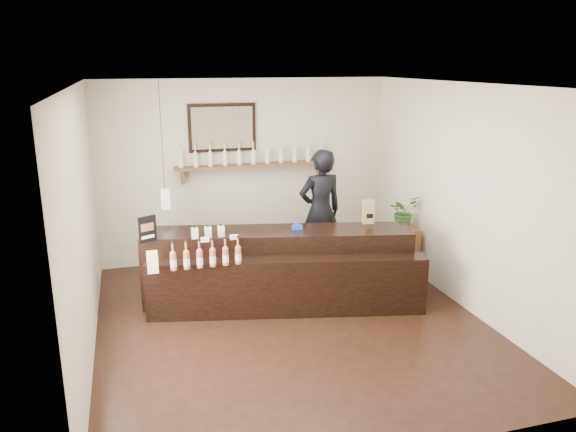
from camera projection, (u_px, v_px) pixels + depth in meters
The scene contains 10 objects.
ground at pixel (291, 322), 6.77m from camera, with size 5.00×5.00×0.00m, color black.
room_shell at pixel (291, 184), 6.32m from camera, with size 5.00×5.00×5.00m.
back_wall_decor at pixel (237, 149), 8.46m from camera, with size 2.66×0.96×1.69m.
counter at pixel (280, 271), 7.19m from camera, with size 3.48×1.64×1.12m.
promo_sign at pixel (147, 229), 6.65m from camera, with size 0.21×0.12×0.32m.
paper_bag at pixel (368, 212), 7.44m from camera, with size 0.16×0.13×0.31m.
tape_dispenser at pixel (297, 226), 7.18m from camera, with size 0.13×0.06×0.11m.
side_cabinet at pixel (401, 251), 8.20m from camera, with size 0.39×0.52×0.73m.
potted_plant at pixel (403, 211), 8.05m from camera, with size 0.41×0.36×0.46m, color #335A24.
shopkeeper at pixel (320, 204), 8.17m from camera, with size 0.76×0.50×2.08m, color black.
Camera 1 is at (-1.76, -5.93, 3.04)m, focal length 35.00 mm.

